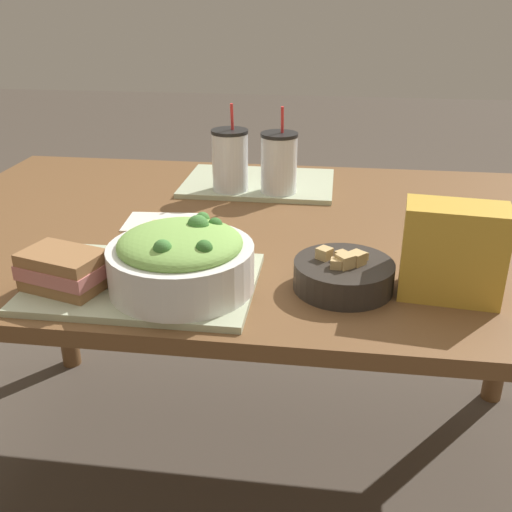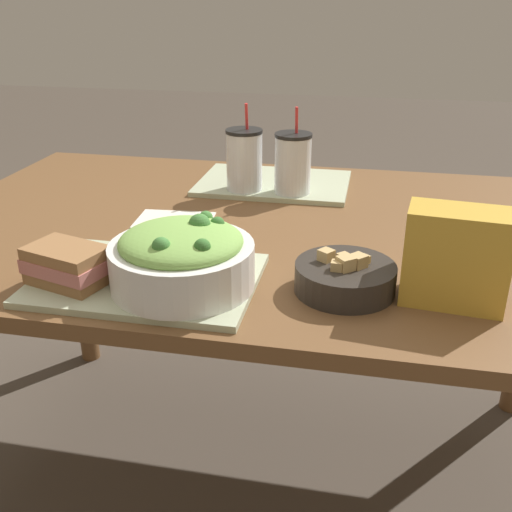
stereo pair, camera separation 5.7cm
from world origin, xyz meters
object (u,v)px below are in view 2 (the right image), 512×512
object	(u,v)px
baguette_near	(193,241)
drink_cup_dark	(244,162)
salad_bowl	(182,257)
napkin_folded	(174,220)
chip_bag	(456,257)
drink_cup_red	(293,165)
soup_bowl	(345,276)
sandwich_near	(68,265)

from	to	relation	value
baguette_near	drink_cup_dark	distance (m)	0.41
salad_bowl	napkin_folded	bearing A→B (deg)	111.30
napkin_folded	baguette_near	bearing A→B (deg)	-62.11
chip_bag	napkin_folded	xyz separation A→B (m)	(-0.56, 0.26, -0.08)
salad_bowl	napkin_folded	distance (m)	0.34
drink_cup_red	baguette_near	bearing A→B (deg)	-106.81
salad_bowl	baguette_near	distance (m)	0.12
salad_bowl	napkin_folded	size ratio (longest dim) A/B	1.38
baguette_near	chip_bag	size ratio (longest dim) A/B	0.97
soup_bowl	sandwich_near	xyz separation A→B (m)	(-0.46, -0.08, 0.02)
sandwich_near	chip_bag	world-z (taller)	chip_bag
sandwich_near	drink_cup_red	xyz separation A→B (m)	(0.30, 0.55, 0.04)
salad_bowl	sandwich_near	bearing A→B (deg)	-171.80
baguette_near	napkin_folded	world-z (taller)	baguette_near
soup_bowl	salad_bowl	bearing A→B (deg)	-168.16
soup_bowl	chip_bag	xyz separation A→B (m)	(0.17, -0.00, 0.05)
sandwich_near	drink_cup_red	distance (m)	0.63
drink_cup_dark	napkin_folded	size ratio (longest dim) A/B	1.21
chip_bag	drink_cup_red	bearing A→B (deg)	131.15
baguette_near	salad_bowl	bearing A→B (deg)	-150.92
salad_bowl	drink_cup_dark	world-z (taller)	drink_cup_dark
soup_bowl	chip_bag	size ratio (longest dim) A/B	1.00
sandwich_near	drink_cup_red	bearing A→B (deg)	77.98
soup_bowl	drink_cup_red	world-z (taller)	drink_cup_red
sandwich_near	salad_bowl	bearing A→B (deg)	24.43
salad_bowl	chip_bag	xyz separation A→B (m)	(0.43, 0.05, 0.01)
soup_bowl	drink_cup_red	xyz separation A→B (m)	(-0.16, 0.47, 0.05)
baguette_near	drink_cup_red	size ratio (longest dim) A/B	0.79
soup_bowl	napkin_folded	bearing A→B (deg)	146.23
napkin_folded	sandwich_near	bearing A→B (deg)	-101.54
drink_cup_dark	drink_cup_red	bearing A→B (deg)	0.00
drink_cup_red	sandwich_near	bearing A→B (deg)	-118.26
napkin_folded	drink_cup_dark	bearing A→B (deg)	62.71
soup_bowl	napkin_folded	distance (m)	0.46
soup_bowl	baguette_near	size ratio (longest dim) A/B	1.03
drink_cup_dark	sandwich_near	bearing A→B (deg)	-107.96
baguette_near	drink_cup_red	bearing A→B (deg)	3.51
sandwich_near	baguette_near	distance (m)	0.23
drink_cup_dark	salad_bowl	bearing A→B (deg)	-88.67
drink_cup_red	napkin_folded	bearing A→B (deg)	-136.95
baguette_near	drink_cup_red	world-z (taller)	drink_cup_red
drink_cup_red	chip_bag	bearing A→B (deg)	-55.24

